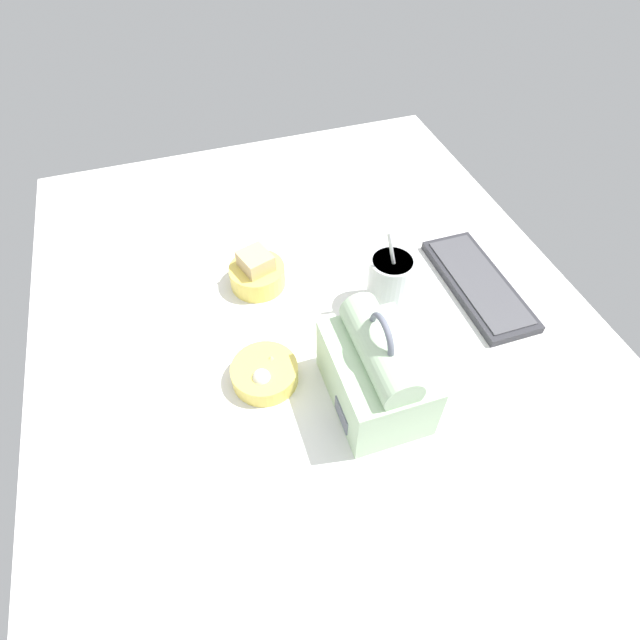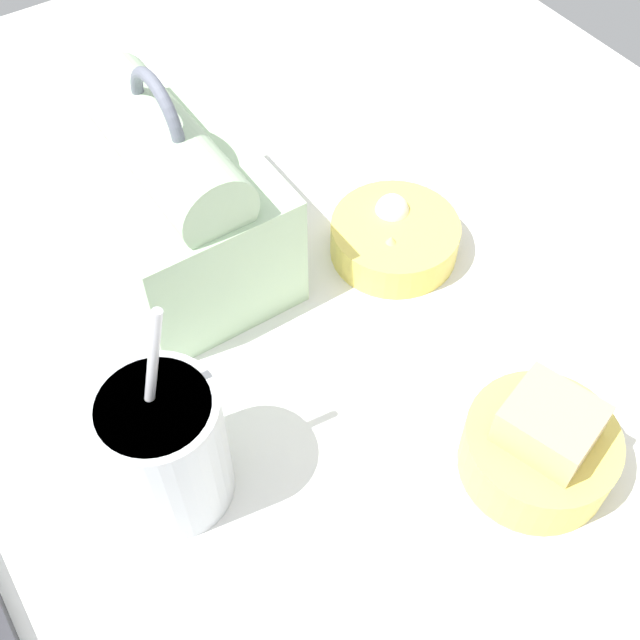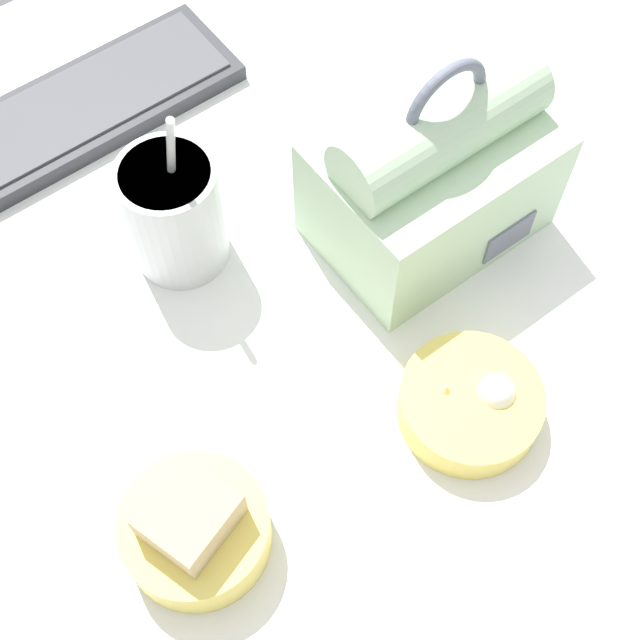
# 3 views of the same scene
# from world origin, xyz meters

# --- Properties ---
(desk_surface) EXTENTS (1.40, 1.10, 0.02)m
(desk_surface) POSITION_xyz_m (0.00, 0.00, 0.01)
(desk_surface) COLOR white
(desk_surface) RESTS_ON ground
(keyboard) EXTENTS (0.30, 0.12, 0.02)m
(keyboard) POSITION_xyz_m (0.02, 0.35, 0.03)
(keyboard) COLOR #2D2D33
(keyboard) RESTS_ON desk_surface
(lunch_bag) EXTENTS (0.20, 0.15, 0.21)m
(lunch_bag) POSITION_xyz_m (0.20, 0.04, 0.10)
(lunch_bag) COLOR #B7D6AD
(lunch_bag) RESTS_ON desk_surface
(soup_cup) EXTENTS (0.09, 0.09, 0.20)m
(soup_cup) POSITION_xyz_m (-0.00, 0.15, 0.08)
(soup_cup) COLOR silver
(soup_cup) RESTS_ON desk_surface
(bento_bowl_sandwich) EXTENTS (0.12, 0.12, 0.08)m
(bento_bowl_sandwich) POSITION_xyz_m (-0.14, -0.09, 0.05)
(bento_bowl_sandwich) COLOR #EFD65B
(bento_bowl_sandwich) RESTS_ON desk_surface
(bento_bowl_snacks) EXTENTS (0.12, 0.12, 0.05)m
(bento_bowl_snacks) POSITION_xyz_m (0.10, -0.13, 0.04)
(bento_bowl_snacks) COLOR #EFD65B
(bento_bowl_snacks) RESTS_ON desk_surface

